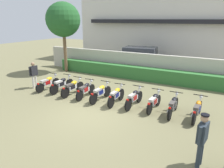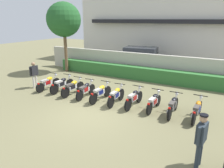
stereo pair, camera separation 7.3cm
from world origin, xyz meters
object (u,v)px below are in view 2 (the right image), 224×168
Objects in this scene: motorcycle_in_row_6 at (134,98)px; inspector_person at (34,73)px; motorcycle_in_row_4 at (101,92)px; motorcycle_in_row_2 at (73,87)px; motorcycle_in_row_8 at (173,106)px; motorcycle_in_row_1 at (62,84)px; motorcycle_in_row_5 at (116,95)px; parked_car at (142,58)px; motorcycle_in_row_7 at (154,102)px; motorcycle_in_row_9 at (197,110)px; tree_near_inspector at (64,20)px; motorcycle_in_row_3 at (86,90)px; officer_0 at (201,136)px; motorcycle_in_row_0 at (48,83)px.

inspector_person is at bearing 94.11° from motorcycle_in_row_6.
motorcycle_in_row_4 is 1.03× the size of motorcycle_in_row_6.
motorcycle_in_row_8 is (5.67, 0.09, -0.01)m from motorcycle_in_row_2.
motorcycle_in_row_5 is at bearing -90.46° from motorcycle_in_row_1.
parked_car is 8.19m from motorcycle_in_row_4.
motorcycle_in_row_6 is 1.01m from motorcycle_in_row_7.
motorcycle_in_row_8 is (6.61, -0.07, -0.01)m from motorcycle_in_row_1.
motorcycle_in_row_1 is at bearing -111.05° from parked_car.
motorcycle_in_row_5 reaches higher than motorcycle_in_row_9.
motorcycle_in_row_1 reaches higher than motorcycle_in_row_4.
parked_car is at bearing 36.62° from tree_near_inspector.
motorcycle_in_row_6 is at bearing -28.02° from tree_near_inspector.
motorcycle_in_row_7 is at bearing 91.20° from motorcycle_in_row_9.
motorcycle_in_row_3 is 1.09× the size of officer_0.
motorcycle_in_row_8 reaches higher than motorcycle_in_row_7.
inspector_person is (-5.75, -0.11, 0.52)m from motorcycle_in_row_5.
motorcycle_in_row_9 is (6.70, 0.14, -0.00)m from motorcycle_in_row_2.
officer_0 is (8.15, -3.26, 0.53)m from motorcycle_in_row_1.
inspector_person is (-8.61, -0.20, 0.52)m from motorcycle_in_row_8.
inspector_person reaches higher than motorcycle_in_row_0.
parked_car is at bearing 8.08° from motorcycle_in_row_4.
officer_0 reaches higher than motorcycle_in_row_1.
tree_near_inspector is 3.33× the size of inspector_person.
parked_car is at bearing 28.86° from motorcycle_in_row_8.
inspector_person is at bearing 88.89° from motorcycle_in_row_3.
motorcycle_in_row_6 is (0.93, 0.12, -0.00)m from motorcycle_in_row_5.
motorcycle_in_row_8 is 0.97× the size of motorcycle_in_row_9.
motorcycle_in_row_0 is 3.78m from motorcycle_in_row_4.
motorcycle_in_row_5 is 5.77m from inspector_person.
tree_near_inspector is 8.96m from motorcycle_in_row_5.
parked_car is 2.46× the size of motorcycle_in_row_9.
motorcycle_in_row_7 is at bearing -24.98° from tree_near_inspector.
parked_car is 2.46× the size of motorcycle_in_row_2.
motorcycle_in_row_0 reaches higher than motorcycle_in_row_7.
motorcycle_in_row_1 is 1.84m from motorcycle_in_row_3.
inspector_person reaches higher than motorcycle_in_row_6.
motorcycle_in_row_7 is 0.92m from motorcycle_in_row_8.
motorcycle_in_row_4 is (0.85, -8.13, -0.49)m from parked_car.
motorcycle_in_row_4 is 1.10× the size of motorcycle_in_row_7.
tree_near_inspector is at bearing 56.50° from motorcycle_in_row_4.
motorcycle_in_row_3 is at bearing 89.77° from motorcycle_in_row_8.
motorcycle_in_row_1 is 5.69m from motorcycle_in_row_7.
motorcycle_in_row_3 is at bearing 93.87° from motorcycle_in_row_7.
motorcycle_in_row_1 is (0.98, 0.16, 0.01)m from motorcycle_in_row_0.
parked_car is at bearing -3.68° from motorcycle_in_row_3.
motorcycle_in_row_4 is 3.80m from motorcycle_in_row_8.
officer_0 is (0.52, -3.24, 0.54)m from motorcycle_in_row_9.
motorcycle_in_row_2 is 1.14× the size of officer_0.
motorcycle_in_row_5 reaches higher than motorcycle_in_row_6.
tree_near_inspector is at bearing 45.75° from motorcycle_in_row_2.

